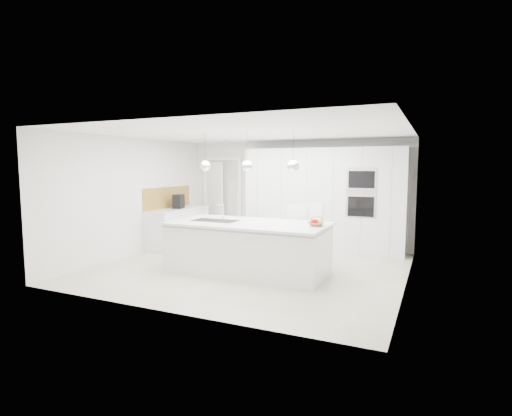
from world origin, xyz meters
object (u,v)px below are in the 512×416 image
at_px(fruit_bowl, 316,224).
at_px(bar_stool_left, 294,236).
at_px(island_base, 247,249).
at_px(espresso_machine, 179,201).
at_px(bar_stool_right, 312,236).

xyz_separation_m(fruit_bowl, bar_stool_left, (-0.62, 0.68, -0.36)).
bearing_deg(island_base, espresso_machine, 149.26).
relative_size(bar_stool_left, bar_stool_right, 0.99).
height_order(fruit_bowl, bar_stool_left, bar_stool_left).
distance_m(island_base, espresso_machine, 3.01).
distance_m(island_base, bar_stool_left, 1.03).
bearing_deg(espresso_machine, bar_stool_right, -24.36).
xyz_separation_m(espresso_machine, bar_stool_right, (3.44, -0.57, -0.48)).
height_order(bar_stool_left, bar_stool_right, bar_stool_right).
relative_size(fruit_bowl, bar_stool_right, 0.23).
bearing_deg(fruit_bowl, island_base, -173.55).
bearing_deg(bar_stool_right, island_base, -123.98).
distance_m(island_base, bar_stool_right, 1.31).
bearing_deg(espresso_machine, fruit_bowl, -34.91).
xyz_separation_m(island_base, fruit_bowl, (1.22, 0.14, 0.50)).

